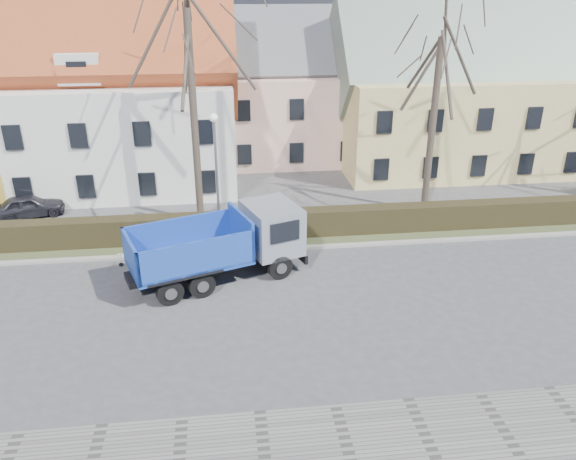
{
  "coord_description": "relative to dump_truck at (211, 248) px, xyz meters",
  "views": [
    {
      "loc": [
        -0.7,
        -18.71,
        11.52
      ],
      "look_at": [
        1.94,
        3.27,
        1.6
      ],
      "focal_mm": 35.0,
      "sensor_mm": 36.0,
      "label": 1
    }
  ],
  "objects": [
    {
      "name": "streetlight",
      "position": [
        0.31,
        4.85,
        1.51
      ],
      "size": [
        0.47,
        0.47,
        6.01
      ],
      "primitive_type": null,
      "color": "gray",
      "rests_on": "ground"
    },
    {
      "name": "curb_far",
      "position": [
        1.35,
        2.45,
        -1.43
      ],
      "size": [
        80.0,
        0.3,
        0.12
      ],
      "primitive_type": "cube",
      "color": "gray",
      "rests_on": "ground"
    },
    {
      "name": "dump_truck",
      "position": [
        0.0,
        0.0,
        0.0
      ],
      "size": [
        7.94,
        5.08,
        2.98
      ],
      "primitive_type": null,
      "rotation": [
        0.0,
        0.0,
        0.34
      ],
      "color": "#163899",
      "rests_on": "ground"
    },
    {
      "name": "tree_2",
      "position": [
        11.35,
        6.35,
        4.01
      ],
      "size": [
        8.0,
        8.0,
        11.0
      ],
      "primitive_type": null,
      "color": "#3B3129",
      "rests_on": "ground"
    },
    {
      "name": "building_yellow",
      "position": [
        17.35,
        14.85,
        2.76
      ],
      "size": [
        18.8,
        10.8,
        8.5
      ],
      "primitive_type": null,
      "color": "#D4BE74",
      "rests_on": "ground"
    },
    {
      "name": "grass_strip",
      "position": [
        1.35,
        4.05,
        -1.44
      ],
      "size": [
        80.0,
        3.0,
        0.1
      ],
      "primitive_type": "cube",
      "color": "#3C4527",
      "rests_on": "ground"
    },
    {
      "name": "cart_frame",
      "position": [
        -4.07,
        1.67,
        -1.13
      ],
      "size": [
        0.82,
        0.53,
        0.71
      ],
      "primitive_type": null,
      "rotation": [
        0.0,
        0.0,
        -0.11
      ],
      "color": "silver",
      "rests_on": "ground"
    },
    {
      "name": "parked_car_a",
      "position": [
        -9.65,
        8.05,
        -0.89
      ],
      "size": [
        3.79,
        2.39,
        1.2
      ],
      "primitive_type": "imported",
      "rotation": [
        0.0,
        0.0,
        1.87
      ],
      "color": "black",
      "rests_on": "ground"
    },
    {
      "name": "tree_1",
      "position": [
        -0.65,
        6.35,
        4.84
      ],
      "size": [
        9.2,
        9.2,
        12.65
      ],
      "primitive_type": null,
      "color": "#3B3129",
      "rests_on": "ground"
    },
    {
      "name": "hedge",
      "position": [
        1.35,
        3.85,
        -0.84
      ],
      "size": [
        60.0,
        0.9,
        1.3
      ],
      "primitive_type": "cube",
      "color": "black",
      "rests_on": "ground"
    },
    {
      "name": "ground",
      "position": [
        1.35,
        -2.15,
        -1.49
      ],
      "size": [
        120.0,
        120.0,
        0.0
      ],
      "primitive_type": "plane",
      "color": "#404043"
    },
    {
      "name": "building_white",
      "position": [
        -11.65,
        13.85,
        3.26
      ],
      "size": [
        26.8,
        10.8,
        9.5
      ],
      "primitive_type": null,
      "color": "silver",
      "rests_on": "ground"
    },
    {
      "name": "building_pink",
      "position": [
        5.35,
        17.85,
        2.51
      ],
      "size": [
        10.8,
        8.8,
        8.0
      ],
      "primitive_type": null,
      "color": "#D8AB99",
      "rests_on": "ground"
    }
  ]
}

